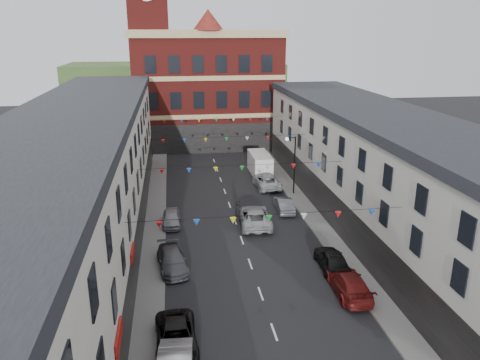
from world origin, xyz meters
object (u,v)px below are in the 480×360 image
car_left_e (171,218)px  pedestrian (238,212)px  car_left_d (172,260)px  white_van (260,164)px  car_right_c (349,283)px  moving_car (254,216)px  car_left_c (176,337)px  car_right_d (332,260)px  car_right_e (284,204)px  car_right_f (267,181)px  street_lamp (292,157)px

car_left_e → pedestrian: bearing=-0.5°
car_left_d → white_van: (10.25, 21.55, 0.52)m
car_right_c → moving_car: moving_car is taller
car_left_c → car_left_e: size_ratio=1.23×
car_right_c → car_right_d: 3.19m
car_right_c → pedestrian: bearing=-65.3°
car_left_c → moving_car: (6.88, 15.51, 0.12)m
car_right_e → white_van: bearing=-88.0°
car_right_d → moving_car: 9.39m
car_right_c → car_right_e: (-0.76, 14.42, -0.05)m
car_right_f → car_right_d: bearing=91.0°
street_lamp → car_right_d: street_lamp is taller
car_right_e → pedestrian: bearing=25.3°
car_right_c → moving_car: size_ratio=0.89×
street_lamp → car_left_c: 25.72m
car_right_e → moving_car: moving_car is taller
street_lamp → car_right_f: street_lamp is taller
car_right_d → pedestrian: bearing=-58.4°
car_right_f → moving_car: bearing=70.8°
car_right_e → car_right_f: 7.01m
car_left_e → car_left_c: bearing=-88.4°
car_left_c → white_van: white_van is taller
car_left_d → street_lamp: bearing=41.9°
street_lamp → car_left_e: 13.90m
car_right_e → car_right_c: bearing=95.0°
pedestrian → street_lamp: bearing=28.0°
car_right_d → car_right_c: bearing=92.2°
car_right_d → moving_car: bearing=-62.8°
car_left_c → car_right_f: car_right_f is taller
car_left_c → white_van: size_ratio=0.86×
car_right_d → pedestrian: size_ratio=2.25×
street_lamp → car_right_e: bearing=-112.7°
car_left_c → white_van: 31.87m
street_lamp → car_left_e: (-12.05, -6.10, -3.26)m
car_right_e → white_van: size_ratio=0.74×
street_lamp → car_right_c: 19.04m
car_left_d → car_right_e: car_left_d is taller
car_left_d → car_right_f: 19.38m
car_right_c → moving_car: (-3.97, 11.69, 0.06)m
car_left_d → moving_car: bearing=37.0°
car_left_d → car_right_f: (10.05, 16.57, 0.04)m
white_van → pedestrian: white_van is taller
car_right_e → white_van: (0.01, 11.99, 0.53)m
car_left_c → car_left_e: (-0.15, 16.46, -0.00)m
car_right_c → car_right_e: 14.44m
pedestrian → car_right_e: bearing=6.5°
car_left_e → moving_car: size_ratio=0.68×
car_left_d → car_right_c: (11.00, -4.86, 0.04)m
car_left_d → car_left_c: bearing=-96.2°
street_lamp → white_van: 8.32m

